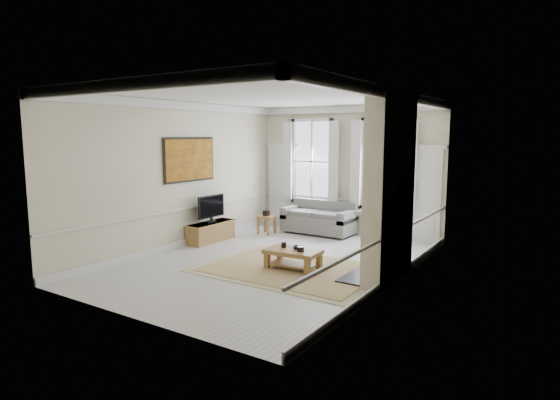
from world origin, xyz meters
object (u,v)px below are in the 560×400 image
Objects in this scene: side_table at (266,220)px; tv_stand at (211,232)px; coffee_table at (293,253)px; sofa at (320,220)px.

tv_stand is (-0.62, -1.52, -0.14)m from side_table.
coffee_table is (2.36, -2.50, -0.06)m from side_table.
sofa reaches higher than side_table.
sofa is 1.40× the size of tv_stand.
sofa is at bearing 52.76° from tv_stand.
side_table is 0.36× the size of tv_stand.
side_table is 1.65m from tv_stand.
coffee_table is 3.15m from tv_stand.
coffee_table is at bearing -70.21° from sofa.
sofa is at bearing 35.74° from side_table.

